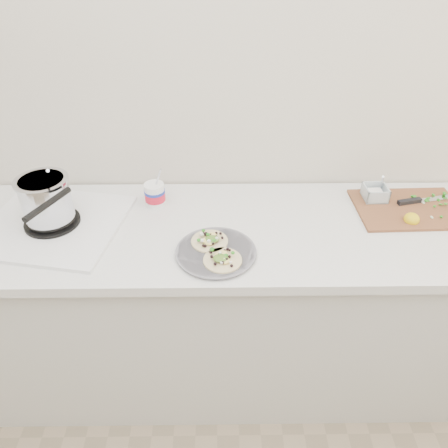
{
  "coord_description": "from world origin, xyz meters",
  "views": [
    {
      "loc": [
        0.12,
        0.05,
        1.9
      ],
      "look_at": [
        0.13,
        1.35,
        0.96
      ],
      "focal_mm": 35.0,
      "sensor_mm": 36.0,
      "label": 1
    }
  ],
  "objects_px": {
    "tub": "(155,192)",
    "cutboard": "(407,205)",
    "stove": "(49,209)",
    "taco_plate": "(216,250)"
  },
  "relations": [
    {
      "from": "tub",
      "to": "taco_plate",
      "type": "bearing_deg",
      "value": -52.32
    },
    {
      "from": "tub",
      "to": "cutboard",
      "type": "xyz_separation_m",
      "value": [
        1.03,
        -0.04,
        -0.05
      ]
    },
    {
      "from": "taco_plate",
      "to": "cutboard",
      "type": "height_order",
      "value": "cutboard"
    },
    {
      "from": "cutboard",
      "to": "taco_plate",
      "type": "bearing_deg",
      "value": -161.76
    },
    {
      "from": "stove",
      "to": "taco_plate",
      "type": "height_order",
      "value": "stove"
    },
    {
      "from": "tub",
      "to": "cutboard",
      "type": "bearing_deg",
      "value": -2.12
    },
    {
      "from": "stove",
      "to": "tub",
      "type": "height_order",
      "value": "stove"
    },
    {
      "from": "stove",
      "to": "tub",
      "type": "xyz_separation_m",
      "value": [
        0.38,
        0.14,
        -0.02
      ]
    },
    {
      "from": "tub",
      "to": "stove",
      "type": "bearing_deg",
      "value": -159.35
    },
    {
      "from": "cutboard",
      "to": "tub",
      "type": "bearing_deg",
      "value": 176.23
    }
  ]
}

